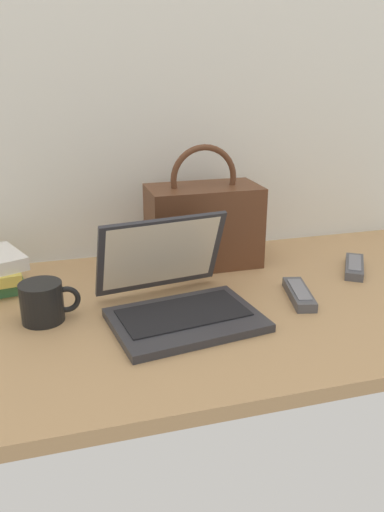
{
  "coord_description": "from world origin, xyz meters",
  "views": [
    {
      "loc": [
        -0.33,
        -1.03,
        0.55
      ],
      "look_at": [
        -0.04,
        0.0,
        0.15
      ],
      "focal_mm": 35.92,
      "sensor_mm": 36.0,
      "label": 1
    }
  ],
  "objects_px": {
    "remote_control_far": "(299,294)",
    "handbag": "(203,224)",
    "coffee_mug": "(43,302)",
    "laptop": "(177,296)",
    "remote_control_near": "(354,267)"
  },
  "relations": [
    {
      "from": "laptop",
      "to": "remote_control_far",
      "type": "bearing_deg",
      "value": -0.03
    },
    {
      "from": "handbag",
      "to": "coffee_mug",
      "type": "bearing_deg",
      "value": -151.6
    },
    {
      "from": "laptop",
      "to": "remote_control_far",
      "type": "xyz_separation_m",
      "value": [
        0.3,
        -0.0,
        -0.03
      ]
    },
    {
      "from": "coffee_mug",
      "to": "remote_control_far",
      "type": "bearing_deg",
      "value": -4.78
    },
    {
      "from": "coffee_mug",
      "to": "remote_control_near",
      "type": "relative_size",
      "value": 0.8
    },
    {
      "from": "remote_control_near",
      "to": "remote_control_far",
      "type": "xyz_separation_m",
      "value": [
        -0.22,
        -0.12,
        0.0
      ]
    },
    {
      "from": "handbag",
      "to": "remote_control_near",
      "type": "bearing_deg",
      "value": -23.25
    },
    {
      "from": "laptop",
      "to": "coffee_mug",
      "type": "distance_m",
      "value": 0.29
    },
    {
      "from": "remote_control_far",
      "to": "handbag",
      "type": "height_order",
      "value": "handbag"
    },
    {
      "from": "remote_control_far",
      "to": "handbag",
      "type": "distance_m",
      "value": 0.34
    },
    {
      "from": "laptop",
      "to": "remote_control_near",
      "type": "bearing_deg",
      "value": 12.84
    },
    {
      "from": "laptop",
      "to": "coffee_mug",
      "type": "bearing_deg",
      "value": 170.28
    },
    {
      "from": "laptop",
      "to": "handbag",
      "type": "bearing_deg",
      "value": 62.4
    },
    {
      "from": "laptop",
      "to": "handbag",
      "type": "height_order",
      "value": "handbag"
    },
    {
      "from": "coffee_mug",
      "to": "handbag",
      "type": "relative_size",
      "value": 0.39
    }
  ]
}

